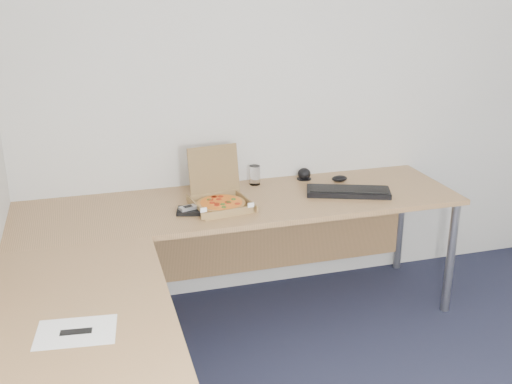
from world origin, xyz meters
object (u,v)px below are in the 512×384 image
object	(u,v)px
wallet	(189,211)
drinking_glass	(255,175)
keyboard	(348,192)
desk	(200,243)
pizza_box	(220,200)

from	to	relation	value
wallet	drinking_glass	bearing A→B (deg)	52.92
drinking_glass	keyboard	distance (m)	0.57
desk	drinking_glass	world-z (taller)	drinking_glass
keyboard	wallet	xyz separation A→B (m)	(-0.94, -0.03, -0.00)
desk	drinking_glass	bearing A→B (deg)	55.15
drinking_glass	desk	bearing A→B (deg)	-124.85
keyboard	drinking_glass	bearing A→B (deg)	166.14
desk	wallet	distance (m)	0.33
drinking_glass	wallet	xyz separation A→B (m)	(-0.47, -0.35, -0.05)
wallet	pizza_box	bearing A→B (deg)	29.73
drinking_glass	wallet	size ratio (longest dim) A/B	0.89
desk	wallet	size ratio (longest dim) A/B	19.19
keyboard	wallet	bearing A→B (deg)	-157.49
desk	pizza_box	xyz separation A→B (m)	(0.19, 0.38, 0.07)
desk	keyboard	world-z (taller)	keyboard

